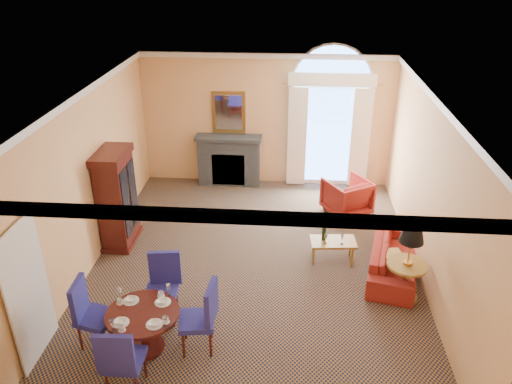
# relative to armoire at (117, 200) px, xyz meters

# --- Properties ---
(ground) EXTENTS (7.50, 7.50, 0.00)m
(ground) POSITION_rel_armoire_xyz_m (2.72, -0.67, -0.94)
(ground) COLOR #121B38
(ground) RESTS_ON ground
(room_envelope) EXTENTS (6.04, 7.52, 3.45)m
(room_envelope) POSITION_rel_armoire_xyz_m (2.69, -0.00, 1.57)
(room_envelope) COLOR #EDB271
(room_envelope) RESTS_ON ground
(armoire) EXTENTS (0.56, 1.00, 1.95)m
(armoire) POSITION_rel_armoire_xyz_m (0.00, 0.00, 0.00)
(armoire) COLOR #39100D
(armoire) RESTS_ON ground
(dining_table) EXTENTS (1.07, 1.07, 0.87)m
(dining_table) POSITION_rel_armoire_xyz_m (1.29, -2.89, -0.44)
(dining_table) COLOR #39100D
(dining_table) RESTS_ON ground
(dining_chair_north) EXTENTS (0.55, 0.56, 1.12)m
(dining_chair_north) POSITION_rel_armoire_xyz_m (1.40, -2.11, -0.30)
(dining_chair_north) COLOR navy
(dining_chair_north) RESTS_ON ground
(dining_chair_south) EXTENTS (0.51, 0.53, 1.12)m
(dining_chair_south) POSITION_rel_armoire_xyz_m (1.24, -3.75, -0.30)
(dining_chair_south) COLOR navy
(dining_chair_south) RESTS_ON ground
(dining_chair_east) EXTENTS (0.57, 0.56, 1.12)m
(dining_chair_east) POSITION_rel_armoire_xyz_m (2.17, -2.80, -0.30)
(dining_chair_east) COLOR navy
(dining_chair_east) RESTS_ON ground
(dining_chair_west) EXTENTS (0.61, 0.61, 1.12)m
(dining_chair_west) POSITION_rel_armoire_xyz_m (0.48, -2.86, -0.30)
(dining_chair_west) COLOR navy
(dining_chair_west) RESTS_ON ground
(sofa) EXTENTS (1.23, 2.16, 0.59)m
(sofa) POSITION_rel_armoire_xyz_m (5.27, -0.65, -0.65)
(sofa) COLOR maroon
(sofa) RESTS_ON ground
(armchair) EXTENTS (1.21, 1.22, 0.81)m
(armchair) POSITION_rel_armoire_xyz_m (4.60, 1.55, -0.54)
(armchair) COLOR maroon
(armchair) RESTS_ON ground
(coffee_table) EXTENTS (0.88, 0.54, 0.80)m
(coffee_table) POSITION_rel_armoire_xyz_m (4.17, -0.36, -0.53)
(coffee_table) COLOR olive
(coffee_table) RESTS_ON ground
(side_table) EXTENTS (0.67, 0.67, 1.35)m
(side_table) POSITION_rel_armoire_xyz_m (5.32, -1.37, -0.08)
(side_table) COLOR olive
(side_table) RESTS_ON ground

